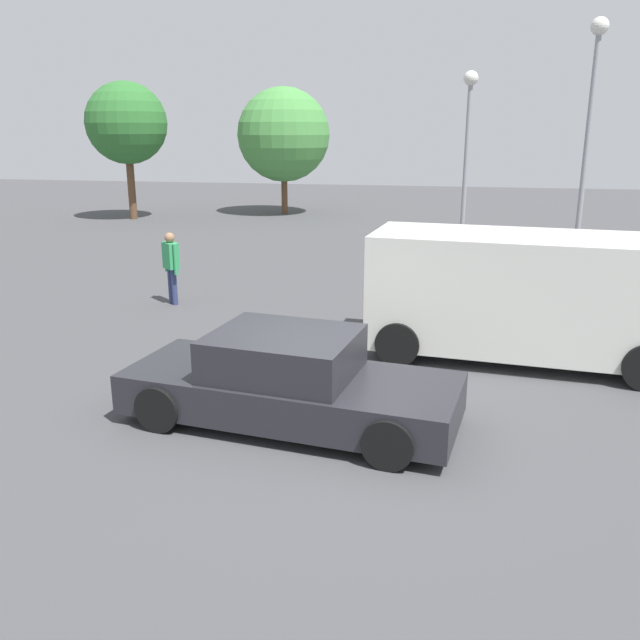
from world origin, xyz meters
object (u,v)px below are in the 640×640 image
dog (233,342)px  van_white (521,293)px  pedestrian (171,262)px  light_post_far (468,130)px  sedan_foreground (289,382)px  light_post_mid (591,107)px

dog → van_white: (4.91, 0.94, 0.91)m
pedestrian → light_post_far: 10.44m
sedan_foreground → light_post_mid: (5.34, 10.44, 3.85)m
van_white → light_post_far: (-0.92, 9.93, 2.68)m
dog → van_white: size_ratio=0.11×
dog → light_post_far: (3.99, 10.87, 3.59)m
sedan_foreground → pedestrian: bearing=134.0°
dog → pedestrian: size_ratio=0.34×
van_white → light_post_mid: (2.06, 7.07, 3.25)m
dog → van_white: bearing=73.7°
dog → van_white: 5.09m
light_post_far → pedestrian: bearing=-130.7°
light_post_mid → van_white: bearing=-106.2°
sedan_foreground → pedestrian: size_ratio=2.85×
van_white → light_post_far: size_ratio=0.94×
light_post_mid → sedan_foreground: bearing=-117.1°
sedan_foreground → light_post_mid: 12.34m
light_post_mid → light_post_far: light_post_mid is taller
dog → light_post_mid: size_ratio=0.09×
van_white → light_post_mid: bearing=-100.7°
van_white → dog: bearing=16.4°
light_post_far → dog: bearing=-110.1°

